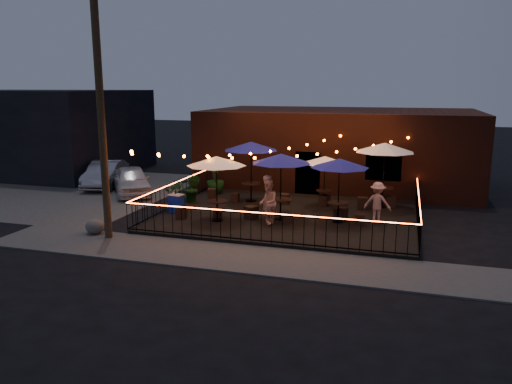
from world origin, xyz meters
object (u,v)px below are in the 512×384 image
utility_pole (102,124)px  cafe_table_3 (325,161)px  cafe_table_4 (340,164)px  boulder (95,227)px  cafe_table_5 (385,148)px  cooler (176,203)px  cafe_table_0 (216,162)px  cafe_table_1 (251,147)px  cafe_table_2 (281,160)px

utility_pole → cafe_table_3: utility_pole is taller
utility_pole → cafe_table_4: utility_pole is taller
utility_pole → boulder: 3.77m
cafe_table_3 → cafe_table_5: bearing=10.8°
utility_pole → cooler: utility_pole is taller
cafe_table_0 → boulder: (-3.71, -2.57, -2.13)m
utility_pole → boulder: (-0.72, 0.25, -3.69)m
cafe_table_0 → cafe_table_1: cafe_table_1 is taller
cafe_table_0 → cafe_table_2: cafe_table_2 is taller
cafe_table_2 → cafe_table_5: 4.93m
cafe_table_0 → cafe_table_4: 4.63m
cafe_table_1 → cafe_table_4: bearing=-29.7°
cafe_table_5 → cooler: size_ratio=4.28×
utility_pole → cafe_table_5: (8.98, 6.98, -1.32)m
cafe_table_3 → cafe_table_2: bearing=-114.3°
cooler → cafe_table_0: bearing=-9.2°
utility_pole → cooler: 5.06m
cafe_table_4 → cafe_table_5: bearing=63.4°
cafe_table_4 → cafe_table_5: size_ratio=0.85×
cafe_table_2 → cafe_table_4: cafe_table_2 is taller
boulder → cafe_table_3: bearing=40.8°
cafe_table_0 → cafe_table_2: (2.29, 0.91, 0.06)m
utility_pole → cafe_table_2: size_ratio=3.10×
utility_pole → cafe_table_4: (7.48, 3.97, -1.61)m
cafe_table_2 → cafe_table_3: (1.25, 2.78, -0.38)m
cafe_table_4 → cafe_table_3: bearing=110.4°
cafe_table_1 → cafe_table_3: 3.31m
cafe_table_4 → boulder: bearing=-155.6°
utility_pole → cooler: bearing=75.9°
cafe_table_2 → cooler: (-4.38, -0.15, -1.97)m
cafe_table_4 → cafe_table_5: cafe_table_5 is taller
cafe_table_1 → cafe_table_2: bearing=-52.6°
cafe_table_0 → boulder: 4.99m
cafe_table_0 → cafe_table_5: bearing=34.8°
cafe_table_2 → cafe_table_4: (2.20, 0.24, -0.11)m
cooler → cafe_table_2: bearing=12.7°
cafe_table_4 → cafe_table_1: bearing=150.3°
cooler → cafe_table_5: bearing=33.5°
cafe_table_3 → cafe_table_4: 2.72m
cafe_table_0 → cafe_table_3: cafe_table_0 is taller
cafe_table_1 → cooler: 4.21m
cafe_table_0 → cafe_table_2: size_ratio=1.10×
cafe_table_3 → boulder: 9.75m
cafe_table_5 → boulder: cafe_table_5 is taller
cafe_table_3 → cafe_table_4: cafe_table_4 is taller
utility_pole → cafe_table_5: bearing=37.8°
cafe_table_0 → cafe_table_3: 5.12m
cafe_table_1 → cooler: size_ratio=3.56×
cafe_table_0 → cooler: 2.93m
utility_pole → cafe_table_1: (3.26, 6.38, -1.39)m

